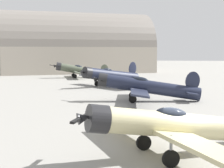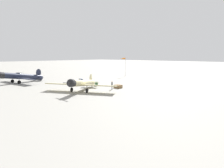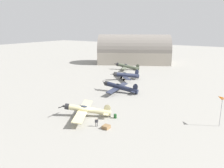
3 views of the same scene
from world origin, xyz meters
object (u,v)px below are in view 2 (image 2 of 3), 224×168
Objects in this scene: ground_crew_mechanic at (112,84)px; fuel_drum at (96,84)px; equipment_crate at (118,86)px; airplane_mid_apron at (21,77)px; windsock_mast at (123,59)px; airplane_foreground at (82,83)px.

fuel_drum is at bearing 124.31° from ground_crew_mechanic.
ground_crew_mechanic is at bearing 170.09° from fuel_drum.
equipment_crate is at bearing -167.64° from fuel_drum.
equipment_crate is (-22.80, -10.16, -1.19)m from airplane_mid_apron.
windsock_mast reaches higher than fuel_drum.
airplane_foreground is 7.79× the size of ground_crew_mechanic.
equipment_crate is 5.40m from fuel_drum.
windsock_mast is (-9.44, -28.10, 3.91)m from airplane_mid_apron.
airplane_foreground is 7.77m from equipment_crate.
equipment_crate is 22.94m from windsock_mast.
fuel_drum is at bearing 12.36° from equipment_crate.
windsock_mast is (13.36, -17.94, 5.10)m from equipment_crate.
windsock_mast reaches higher than ground_crew_mechanic.
fuel_drum reaches higher than equipment_crate.
equipment_crate is (0.25, -2.12, -0.68)m from ground_crew_mechanic.
airplane_mid_apron is 29.90m from windsock_mast.
airplane_foreground is at bearing 68.47° from equipment_crate.
airplane_foreground is 5.91m from ground_crew_mechanic.
windsock_mast reaches higher than airplane_mid_apron.
windsock_mast is at bearing 155.01° from airplane_mid_apron.
airplane_mid_apron reaches higher than ground_crew_mechanic.
ground_crew_mechanic reaches higher than fuel_drum.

